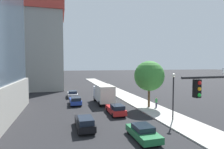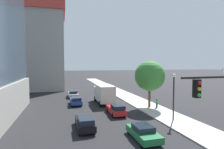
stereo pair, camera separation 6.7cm
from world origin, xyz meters
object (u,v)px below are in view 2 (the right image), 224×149
object	(u,v)px
car_green	(143,132)
pedestrian_green_shirt	(157,102)
car_silver	(73,94)
car_black	(85,123)
construction_building	(37,42)
car_blue	(76,101)
street_tree	(150,76)
box_truck	(104,93)
street_lamp	(174,90)
car_red	(116,109)

from	to	relation	value
car_green	pedestrian_green_shirt	xyz separation A→B (m)	(7.20, 10.21, 0.29)
car_silver	car_black	size ratio (longest dim) A/B	1.01
car_silver	car_green	world-z (taller)	car_silver
construction_building	car_blue	bearing A→B (deg)	-69.50
street_tree	car_silver	world-z (taller)	street_tree
construction_building	car_black	xyz separation A→B (m)	(8.80, -35.65, -12.38)
construction_building	box_truck	xyz separation A→B (m)	(13.63, -23.84, -11.28)
street_tree	construction_building	bearing A→B (deg)	124.52
car_silver	box_truck	world-z (taller)	box_truck
car_green	box_truck	distance (m)	15.79
car_green	car_black	bearing A→B (deg)	140.88
car_blue	street_lamp	bearing A→B (deg)	-48.60
street_lamp	car_green	xyz separation A→B (m)	(-5.85, -3.92, -3.20)
street_lamp	car_black	size ratio (longest dim) A/B	1.22
car_silver	pedestrian_green_shirt	world-z (taller)	pedestrian_green_shirt
car_green	car_red	xyz separation A→B (m)	(0.00, 8.41, 0.08)
street_lamp	street_tree	size ratio (longest dim) A/B	0.77
box_truck	pedestrian_green_shirt	distance (m)	9.12
construction_building	pedestrian_green_shirt	xyz separation A→B (m)	(20.83, -29.37, -12.17)
car_blue	car_black	distance (m)	12.10
construction_building	street_tree	distance (m)	35.89
box_truck	car_blue	bearing A→B (deg)	176.50
car_blue	car_red	world-z (taller)	car_red
car_blue	pedestrian_green_shirt	bearing A→B (deg)	-25.86
street_tree	car_black	size ratio (longest dim) A/B	1.58
construction_building	car_red	xyz separation A→B (m)	(13.63, -31.17, -12.39)
car_silver	car_blue	bearing A→B (deg)	-90.00
box_truck	pedestrian_green_shirt	bearing A→B (deg)	-37.57
car_green	pedestrian_green_shirt	bearing A→B (deg)	54.81
car_blue	box_truck	distance (m)	4.97
car_blue	car_green	world-z (taller)	car_blue
street_tree	pedestrian_green_shirt	xyz separation A→B (m)	(1.01, -0.56, -4.11)
car_silver	street_lamp	bearing A→B (deg)	-61.49
box_truck	street_tree	bearing A→B (deg)	-38.82
car_black	box_truck	size ratio (longest dim) A/B	0.69
car_red	box_truck	size ratio (longest dim) A/B	0.65
street_tree	car_blue	bearing A→B (deg)	154.43
car_red	pedestrian_green_shirt	size ratio (longest dim) A/B	2.75
car_black	box_truck	distance (m)	12.81
street_lamp	car_green	distance (m)	7.73
street_tree	car_green	distance (m)	13.17
street_tree	car_blue	distance (m)	12.96
car_blue	pedestrian_green_shirt	xyz separation A→B (m)	(12.03, -5.83, 0.21)
car_blue	pedestrian_green_shirt	world-z (taller)	pedestrian_green_shirt
car_black	box_truck	world-z (taller)	box_truck
box_truck	car_black	bearing A→B (deg)	-112.26
car_silver	car_green	size ratio (longest dim) A/B	1.11
car_silver	car_black	distance (m)	19.66
car_red	construction_building	bearing A→B (deg)	113.62
pedestrian_green_shirt	street_lamp	bearing A→B (deg)	-102.10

